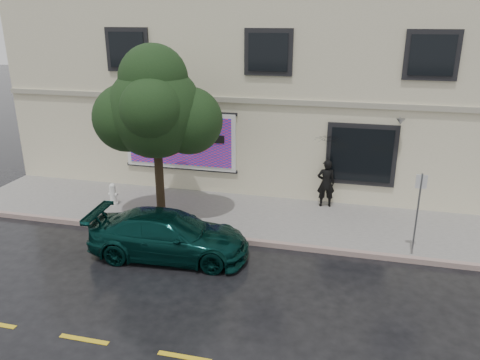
% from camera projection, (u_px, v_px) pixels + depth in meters
% --- Properties ---
extents(ground, '(90.00, 90.00, 0.00)m').
position_uv_depth(ground, '(230.00, 269.00, 12.37)').
color(ground, black).
rests_on(ground, ground).
extents(sidewalk, '(20.00, 3.50, 0.15)m').
position_uv_depth(sidewalk, '(256.00, 217.00, 15.32)').
color(sidewalk, gray).
rests_on(sidewalk, ground).
extents(curb, '(20.00, 0.18, 0.16)m').
position_uv_depth(curb, '(243.00, 241.00, 13.72)').
color(curb, gray).
rests_on(curb, ground).
extents(road_marking, '(19.00, 0.12, 0.01)m').
position_uv_depth(road_marking, '(184.00, 357.00, 9.17)').
color(road_marking, gold).
rests_on(road_marking, ground).
extents(building, '(20.00, 8.12, 7.00)m').
position_uv_depth(building, '(285.00, 87.00, 19.45)').
color(building, beige).
rests_on(building, ground).
extents(billboard, '(4.30, 0.16, 2.20)m').
position_uv_depth(billboard, '(180.00, 140.00, 16.91)').
color(billboard, white).
rests_on(billboard, ground).
extents(car, '(4.50, 2.23, 1.28)m').
position_uv_depth(car, '(169.00, 235.00, 12.82)').
color(car, '#072A27').
rests_on(car, ground).
extents(pedestrian, '(0.67, 0.50, 1.65)m').
position_uv_depth(pedestrian, '(326.00, 183.00, 15.78)').
color(pedestrian, black).
rests_on(pedestrian, sidewalk).
extents(umbrella, '(1.11, 1.11, 0.79)m').
position_uv_depth(umbrella, '(328.00, 148.00, 15.37)').
color(umbrella, black).
rests_on(umbrella, pedestrian).
extents(street_tree, '(2.82, 2.82, 4.92)m').
position_uv_depth(street_tree, '(155.00, 111.00, 13.82)').
color(street_tree, '#322516').
rests_on(street_tree, sidewalk).
extents(fire_hydrant, '(0.32, 0.30, 0.77)m').
position_uv_depth(fire_hydrant, '(113.00, 194.00, 16.06)').
color(fire_hydrant, white).
rests_on(fire_hydrant, sidewalk).
extents(sign_pole, '(0.29, 0.05, 2.33)m').
position_uv_depth(sign_pole, '(418.00, 206.00, 12.35)').
color(sign_pole, gray).
rests_on(sign_pole, sidewalk).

